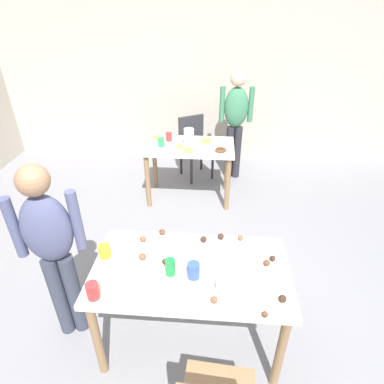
# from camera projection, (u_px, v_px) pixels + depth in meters

# --- Properties ---
(ground_plane) EXTENTS (6.40, 6.40, 0.00)m
(ground_plane) POSITION_uv_depth(u_px,v_px,m) (190.00, 316.00, 2.74)
(ground_plane) COLOR gray
(wall_back) EXTENTS (6.40, 0.10, 2.60)m
(wall_back) POSITION_uv_depth(u_px,v_px,m) (208.00, 75.00, 4.77)
(wall_back) COLOR #BCB2A3
(wall_back) RESTS_ON ground_plane
(dining_table_near) EXTENTS (1.32, 0.73, 0.75)m
(dining_table_near) POSITION_uv_depth(u_px,v_px,m) (191.00, 279.00, 2.22)
(dining_table_near) COLOR silver
(dining_table_near) RESTS_ON ground_plane
(dining_table_far) EXTENTS (1.10, 0.61, 0.75)m
(dining_table_far) POSITION_uv_depth(u_px,v_px,m) (189.00, 154.00, 4.01)
(dining_table_far) COLOR white
(dining_table_far) RESTS_ON ground_plane
(chair_far_table) EXTENTS (0.55, 0.55, 0.87)m
(chair_far_table) POSITION_uv_depth(u_px,v_px,m) (194.00, 143.00, 4.63)
(chair_far_table) COLOR #2D2D33
(chair_far_table) RESTS_ON ground_plane
(person_girl_near) EXTENTS (0.45, 0.28, 1.48)m
(person_girl_near) POSITION_uv_depth(u_px,v_px,m) (52.00, 244.00, 2.18)
(person_girl_near) COLOR #383D4C
(person_girl_near) RESTS_ON ground_plane
(person_adult_far) EXTENTS (0.45, 0.21, 1.52)m
(person_adult_far) POSITION_uv_depth(u_px,v_px,m) (236.00, 117.00, 4.36)
(person_adult_far) COLOR #28282D
(person_adult_far) RESTS_ON ground_plane
(mixing_bowl) EXTENTS (0.19, 0.19, 0.09)m
(mixing_bowl) POSITION_uv_depth(u_px,v_px,m) (231.00, 287.00, 1.98)
(mixing_bowl) COLOR white
(mixing_bowl) RESTS_ON dining_table_near
(soda_can) EXTENTS (0.07, 0.07, 0.12)m
(soda_can) POSITION_uv_depth(u_px,v_px,m) (170.00, 267.00, 2.10)
(soda_can) COLOR #198438
(soda_can) RESTS_ON dining_table_near
(fork_near) EXTENTS (0.17, 0.02, 0.01)m
(fork_near) POSITION_uv_depth(u_px,v_px,m) (125.00, 281.00, 2.07)
(fork_near) COLOR silver
(fork_near) RESTS_ON dining_table_near
(cup_near_0) EXTENTS (0.08, 0.08, 0.11)m
(cup_near_0) POSITION_uv_depth(u_px,v_px,m) (93.00, 291.00, 1.94)
(cup_near_0) COLOR red
(cup_near_0) RESTS_ON dining_table_near
(cup_near_1) EXTENTS (0.08, 0.08, 0.11)m
(cup_near_1) POSITION_uv_depth(u_px,v_px,m) (193.00, 270.00, 2.08)
(cup_near_1) COLOR #3351B2
(cup_near_1) RESTS_ON dining_table_near
(cup_near_2) EXTENTS (0.08, 0.08, 0.10)m
(cup_near_2) POSITION_uv_depth(u_px,v_px,m) (105.00, 251.00, 2.24)
(cup_near_2) COLOR yellow
(cup_near_2) RESTS_ON dining_table_near
(cake_ball_0) EXTENTS (0.05, 0.05, 0.05)m
(cake_ball_0) POSITION_uv_depth(u_px,v_px,m) (221.00, 237.00, 2.42)
(cake_ball_0) COLOR #3D2319
(cake_ball_0) RESTS_ON dining_table_near
(cake_ball_1) EXTENTS (0.04, 0.04, 0.04)m
(cake_ball_1) POSITION_uv_depth(u_px,v_px,m) (214.00, 300.00, 1.92)
(cake_ball_1) COLOR brown
(cake_ball_1) RESTS_ON dining_table_near
(cake_ball_2) EXTENTS (0.04, 0.04, 0.04)m
(cake_ball_2) POSITION_uv_depth(u_px,v_px,m) (273.00, 258.00, 2.22)
(cake_ball_2) COLOR #3D2319
(cake_ball_2) RESTS_ON dining_table_near
(cake_ball_3) EXTENTS (0.05, 0.05, 0.05)m
(cake_ball_3) POSITION_uv_depth(u_px,v_px,m) (162.00, 232.00, 2.46)
(cake_ball_3) COLOR brown
(cake_ball_3) RESTS_ON dining_table_near
(cake_ball_4) EXTENTS (0.05, 0.05, 0.05)m
(cake_ball_4) POSITION_uv_depth(u_px,v_px,m) (283.00, 299.00, 1.93)
(cake_ball_4) COLOR #3D2319
(cake_ball_4) RESTS_ON dining_table_near
(cake_ball_5) EXTENTS (0.04, 0.04, 0.04)m
(cake_ball_5) POSITION_uv_depth(u_px,v_px,m) (265.00, 314.00, 1.84)
(cake_ball_5) COLOR brown
(cake_ball_5) RESTS_ON dining_table_near
(cake_ball_6) EXTENTS (0.04, 0.04, 0.04)m
(cake_ball_6) POSITION_uv_depth(u_px,v_px,m) (240.00, 238.00, 2.41)
(cake_ball_6) COLOR brown
(cake_ball_6) RESTS_ON dining_table_near
(cake_ball_7) EXTENTS (0.04, 0.04, 0.04)m
(cake_ball_7) POSITION_uv_depth(u_px,v_px,m) (267.00, 263.00, 2.18)
(cake_ball_7) COLOR brown
(cake_ball_7) RESTS_ON dining_table_near
(cake_ball_8) EXTENTS (0.04, 0.04, 0.04)m
(cake_ball_8) POSITION_uv_depth(u_px,v_px,m) (165.00, 261.00, 2.20)
(cake_ball_8) COLOR #3D2319
(cake_ball_8) RESTS_ON dining_table_near
(cake_ball_9) EXTENTS (0.05, 0.05, 0.05)m
(cake_ball_9) POSITION_uv_depth(u_px,v_px,m) (204.00, 239.00, 2.39)
(cake_ball_9) COLOR #3D2319
(cake_ball_9) RESTS_ON dining_table_near
(cake_ball_10) EXTENTS (0.05, 0.05, 0.05)m
(cake_ball_10) POSITION_uv_depth(u_px,v_px,m) (143.00, 239.00, 2.40)
(cake_ball_10) COLOR brown
(cake_ball_10) RESTS_ON dining_table_near
(cake_ball_11) EXTENTS (0.05, 0.05, 0.05)m
(cake_ball_11) POSITION_uv_depth(u_px,v_px,m) (142.00, 257.00, 2.23)
(cake_ball_11) COLOR brown
(cake_ball_11) RESTS_ON dining_table_near
(pitcher_far) EXTENTS (0.12, 0.12, 0.21)m
(pitcher_far) POSITION_uv_depth(u_px,v_px,m) (189.00, 137.00, 3.88)
(pitcher_far) COLOR white
(pitcher_far) RESTS_ON dining_table_far
(cup_far_0) EXTENTS (0.08, 0.08, 0.11)m
(cup_far_0) POSITION_uv_depth(u_px,v_px,m) (161.00, 142.00, 3.88)
(cup_far_0) COLOR green
(cup_far_0) RESTS_ON dining_table_far
(cup_far_1) EXTENTS (0.07, 0.07, 0.11)m
(cup_far_1) POSITION_uv_depth(u_px,v_px,m) (169.00, 137.00, 4.03)
(cup_far_1) COLOR red
(cup_far_1) RESTS_ON dining_table_far
(donut_far_0) EXTENTS (0.14, 0.14, 0.04)m
(donut_far_0) POSITION_uv_depth(u_px,v_px,m) (206.00, 141.00, 4.00)
(donut_far_0) COLOR gold
(donut_far_0) RESTS_ON dining_table_far
(donut_far_1) EXTENTS (0.12, 0.12, 0.03)m
(donut_far_1) POSITION_uv_depth(u_px,v_px,m) (157.00, 137.00, 4.11)
(donut_far_1) COLOR gold
(donut_far_1) RESTS_ON dining_table_far
(donut_far_2) EXTENTS (0.12, 0.12, 0.03)m
(donut_far_2) POSITION_uv_depth(u_px,v_px,m) (189.00, 150.00, 3.76)
(donut_far_2) COLOR gold
(donut_far_2) RESTS_ON dining_table_far
(donut_far_3) EXTENTS (0.10, 0.10, 0.03)m
(donut_far_3) POSITION_uv_depth(u_px,v_px,m) (180.00, 146.00, 3.87)
(donut_far_3) COLOR gold
(donut_far_3) RESTS_ON dining_table_far
(donut_far_4) EXTENTS (0.13, 0.13, 0.04)m
(donut_far_4) POSITION_uv_depth(u_px,v_px,m) (221.00, 150.00, 3.77)
(donut_far_4) COLOR brown
(donut_far_4) RESTS_ON dining_table_far
(donut_far_5) EXTENTS (0.10, 0.10, 0.03)m
(donut_far_5) POSITION_uv_depth(u_px,v_px,m) (230.00, 149.00, 3.81)
(donut_far_5) COLOR white
(donut_far_5) RESTS_ON dining_table_far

